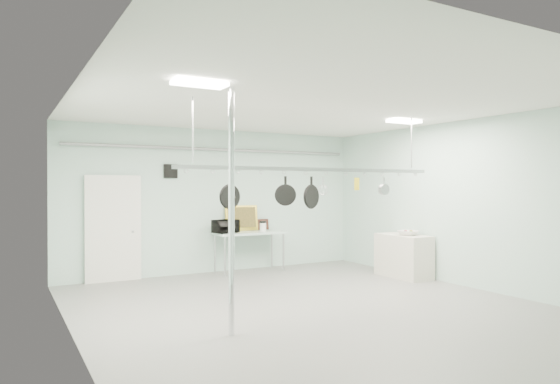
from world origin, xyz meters
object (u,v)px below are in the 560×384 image
microwave (226,226)px  skillet_mid (285,190)px  pot_rack (316,168)px  side_cabinet (403,256)px  skillet_right (311,193)px  prep_table (250,235)px  coffee_canister (263,227)px  skillet_left (230,193)px  fruit_bowl (408,233)px  chrome_pole (231,212)px

microwave → skillet_mid: (-0.38, -3.28, 0.81)m
pot_rack → skillet_mid: size_ratio=10.77×
side_cabinet → skillet_right: size_ratio=2.27×
microwave → prep_table: bearing=165.6°
side_cabinet → coffee_canister: bearing=136.8°
skillet_left → prep_table: bearing=48.0°
pot_rack → skillet_right: size_ratio=9.06×
side_cabinet → fruit_bowl: 0.52m
skillet_right → skillet_left: bearing=158.6°
side_cabinet → prep_table: bearing=139.2°
coffee_canister → fruit_bowl: size_ratio=0.47×
prep_table → skillet_left: (-1.93, -3.30, 1.00)m
pot_rack → skillet_mid: (-0.58, 0.00, -0.37)m
skillet_mid → coffee_canister: bearing=93.5°
skillet_mid → fruit_bowl: bearing=40.2°
skillet_right → pot_rack: bearing=-21.4°
fruit_bowl → skillet_mid: bearing=-164.9°
side_cabinet → fruit_bowl: size_ratio=2.88×
side_cabinet → microwave: microwave is taller
chrome_pole → prep_table: bearing=61.3°
prep_table → fruit_bowl: bearing=-42.9°
microwave → skillet_right: bearing=75.7°
chrome_pole → side_cabinet: 5.37m
fruit_bowl → skillet_left: skillet_left is taller
fruit_bowl → skillet_right: 3.29m
microwave → fruit_bowl: size_ratio=1.25×
fruit_bowl → skillet_right: (-3.03, -0.95, 0.87)m
pot_rack → coffee_canister: size_ratio=24.80×
pot_rack → fruit_bowl: size_ratio=11.54×
prep_table → fruit_bowl: (2.54, -2.35, 0.12)m
side_cabinet → pot_rack: (-2.95, -1.10, 1.78)m
prep_table → skillet_right: (-0.49, -3.30, 0.99)m
skillet_left → skillet_mid: bearing=-11.7°
chrome_pole → pot_rack: size_ratio=0.67×
chrome_pole → pot_rack: (1.90, 0.90, 0.63)m
coffee_canister → skillet_right: skillet_right is taller
microwave → skillet_right: skillet_right is taller
chrome_pole → coffee_canister: (2.60, 4.12, -0.60)m
skillet_right → fruit_bowl: bearing=-4.0°
side_cabinet → skillet_left: skillet_left is taller
fruit_bowl → skillet_mid: 3.75m
coffee_canister → skillet_right: bearing=-103.7°
pot_rack → microwave: 3.49m
coffee_canister → microwave: bearing=175.9°
prep_table → side_cabinet: bearing=-40.8°
chrome_pole → side_cabinet: size_ratio=2.67×
fruit_bowl → chrome_pole: bearing=-159.1°
skillet_right → side_cabinet: bearing=-1.5°
side_cabinet → pot_rack: 3.62m
pot_rack → skillet_right: bearing=180.0°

